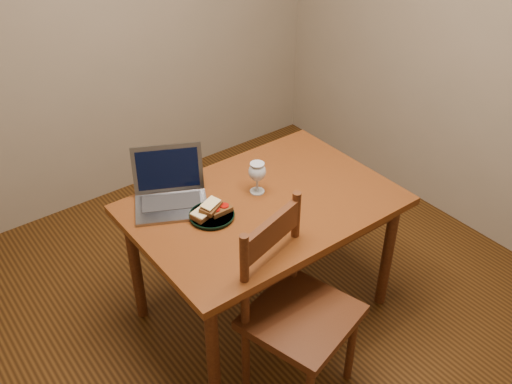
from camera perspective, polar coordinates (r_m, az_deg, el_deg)
floor at (r=3.32m, az=0.39°, el=-11.81°), size 3.20×3.20×0.02m
back_wall at (r=3.85m, az=-14.99°, el=17.05°), size 3.20×0.02×2.60m
right_wall at (r=3.67m, az=21.56°, el=15.03°), size 0.02×3.20×2.60m
table at (r=2.89m, az=0.77°, el=-2.37°), size 1.30×0.90×0.74m
chair at (r=2.60m, az=4.14°, el=-11.17°), size 0.56×0.55×0.49m
plate at (r=2.74m, az=-4.44°, el=-2.38°), size 0.22×0.22×0.02m
sandwich_cheese at (r=2.71m, az=-5.23°, el=-2.08°), size 0.13×0.10×0.04m
sandwich_tomato at (r=2.73m, az=-3.61°, el=-1.72°), size 0.11×0.07×0.03m
sandwich_top at (r=2.71m, az=-4.55°, el=-1.44°), size 0.13×0.11×0.04m
milk_glass at (r=2.86m, az=0.12°, el=1.45°), size 0.09×0.09×0.17m
laptop at (r=2.85m, az=-8.62°, el=0.34°), size 0.46×0.44×0.25m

